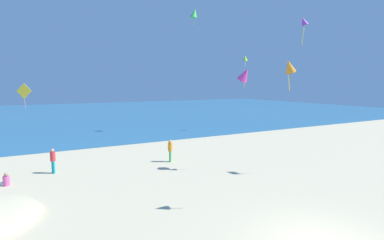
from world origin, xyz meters
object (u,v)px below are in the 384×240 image
(kite_yellow, at_px, (24,91))
(kite_lime, at_px, (245,58))
(kite_green, at_px, (194,13))
(person_1, at_px, (6,181))
(kite_purple, at_px, (304,21))
(kite_orange, at_px, (289,66))
(person_3, at_px, (53,159))
(kite_magenta, at_px, (245,74))
(person_0, at_px, (170,149))

(kite_yellow, xyz_separation_m, kite_lime, (21.42, -0.03, 3.37))
(kite_green, xyz_separation_m, kite_lime, (5.23, -2.04, -4.58))
(person_1, xyz_separation_m, kite_purple, (15.43, -5.63, 8.65))
(kite_purple, bearing_deg, person_1, 159.96)
(kite_green, distance_m, kite_orange, 22.20)
(person_3, bearing_deg, kite_orange, -73.17)
(person_1, distance_m, kite_green, 23.79)
(person_1, xyz_separation_m, kite_magenta, (12.70, -3.80, 5.62))
(kite_yellow, xyz_separation_m, kite_purple, (14.28, -14.16, 4.17))
(person_0, height_order, kite_orange, kite_orange)
(kite_yellow, xyz_separation_m, kite_orange, (9.24, -17.99, 1.28))
(person_3, relative_size, kite_purple, 0.90)
(kite_yellow, bearing_deg, kite_purple, -44.76)
(person_3, height_order, kite_purple, kite_purple)
(person_1, distance_m, person_3, 2.75)
(kite_lime, bearing_deg, kite_yellow, 179.93)
(kite_yellow, distance_m, kite_orange, 20.26)
(person_3, height_order, kite_lime, kite_lime)
(person_3, bearing_deg, kite_magenta, -45.98)
(kite_lime, bearing_deg, kite_purple, -116.82)
(person_1, bearing_deg, person_3, -98.94)
(kite_green, bearing_deg, kite_orange, -109.15)
(kite_green, height_order, kite_purple, kite_green)
(person_0, distance_m, kite_orange, 11.03)
(person_0, xyz_separation_m, kite_yellow, (-8.49, 8.25, 3.85))
(kite_lime, bearing_deg, person_0, -147.53)
(kite_magenta, bearing_deg, kite_yellow, 133.12)
(kite_green, bearing_deg, kite_lime, -21.31)
(person_0, relative_size, kite_green, 0.87)
(kite_orange, bearing_deg, kite_yellow, 117.19)
(person_1, relative_size, person_3, 0.46)
(person_1, height_order, kite_magenta, kite_magenta)
(person_0, xyz_separation_m, kite_orange, (0.75, -9.73, 5.13))
(person_0, height_order, kite_magenta, kite_magenta)
(kite_yellow, distance_m, kite_lime, 21.68)
(kite_magenta, relative_size, kite_green, 0.71)
(person_3, xyz_separation_m, kite_green, (14.95, 9.33, 11.81))
(person_3, bearing_deg, kite_lime, -0.16)
(person_1, relative_size, kite_yellow, 0.36)
(person_3, distance_m, kite_yellow, 8.37)
(kite_purple, xyz_separation_m, kite_lime, (7.14, 14.13, -0.80))
(kite_green, distance_m, kite_purple, 16.72)
(kite_purple, bearing_deg, kite_yellow, 135.24)
(kite_yellow, bearing_deg, kite_orange, -62.81)
(kite_green, xyz_separation_m, kite_purple, (-1.91, -16.17, -3.78))
(kite_orange, height_order, kite_lime, kite_lime)
(person_0, relative_size, kite_orange, 1.18)
(person_1, xyz_separation_m, person_3, (2.39, 1.22, 0.61))
(person_0, height_order, kite_lime, kite_lime)
(kite_magenta, bearing_deg, person_1, 163.33)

